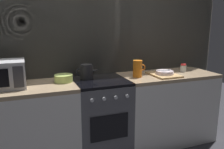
% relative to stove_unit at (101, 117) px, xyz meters
% --- Properties ---
extents(back_wall, '(3.60, 0.05, 2.40)m').
position_rel_stove_unit_xyz_m(back_wall, '(0.00, 0.32, 0.75)').
color(back_wall, '#B2AD9E').
rests_on(back_wall, ground_plane).
extents(counter_left, '(1.20, 0.60, 0.90)m').
position_rel_stove_unit_xyz_m(counter_left, '(-0.90, 0.00, 0.00)').
color(counter_left, silver).
rests_on(counter_left, ground_plane).
extents(stove_unit, '(0.60, 0.63, 0.90)m').
position_rel_stove_unit_xyz_m(stove_unit, '(0.00, 0.00, 0.00)').
color(stove_unit, '#4C4C51').
rests_on(stove_unit, ground_plane).
extents(counter_right, '(1.20, 0.60, 0.90)m').
position_rel_stove_unit_xyz_m(counter_right, '(0.90, 0.00, 0.00)').
color(counter_right, silver).
rests_on(counter_right, ground_plane).
extents(microwave, '(0.46, 0.35, 0.27)m').
position_rel_stove_unit_xyz_m(microwave, '(-1.02, 0.03, 0.59)').
color(microwave, '#B2B2B7').
rests_on(microwave, counter_left).
extents(kettle, '(0.28, 0.15, 0.17)m').
position_rel_stove_unit_xyz_m(kettle, '(-0.13, 0.12, 0.53)').
color(kettle, '#262628').
rests_on(kettle, stove_unit).
extents(mixing_bowl, '(0.20, 0.20, 0.08)m').
position_rel_stove_unit_xyz_m(mixing_bowl, '(-0.40, 0.06, 0.49)').
color(mixing_bowl, '#B7D166').
rests_on(mixing_bowl, counter_left).
extents(pitcher, '(0.16, 0.11, 0.20)m').
position_rel_stove_unit_xyz_m(pitcher, '(0.46, -0.02, 0.55)').
color(pitcher, orange).
rests_on(pitcher, counter_right).
extents(dish_pile, '(0.30, 0.40, 0.07)m').
position_rel_stove_unit_xyz_m(dish_pile, '(0.80, -0.07, 0.47)').
color(dish_pile, tan).
rests_on(dish_pile, counter_right).
extents(spice_jar, '(0.08, 0.08, 0.10)m').
position_rel_stove_unit_xyz_m(spice_jar, '(1.16, 0.03, 0.50)').
color(spice_jar, silver).
rests_on(spice_jar, counter_right).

